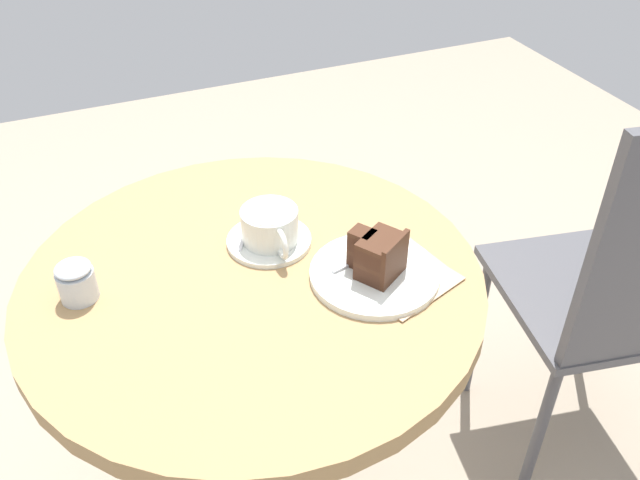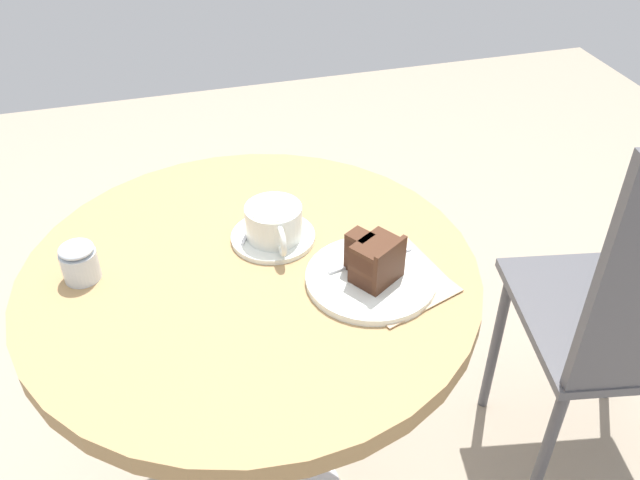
# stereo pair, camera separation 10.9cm
# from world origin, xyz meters

# --- Properties ---
(cafe_table) EXTENTS (0.75, 0.75, 0.68)m
(cafe_table) POSITION_xyz_m (0.00, 0.00, 0.57)
(cafe_table) COLOR #A37F51
(cafe_table) RESTS_ON ground
(saucer) EXTENTS (0.14, 0.14, 0.01)m
(saucer) POSITION_xyz_m (-0.07, 0.05, 0.69)
(saucer) COLOR silver
(saucer) RESTS_ON cafe_table
(coffee_cup) EXTENTS (0.13, 0.10, 0.06)m
(coffee_cup) POSITION_xyz_m (-0.07, 0.06, 0.72)
(coffee_cup) COLOR silver
(coffee_cup) RESTS_ON saucer
(teaspoon) EXTENTS (0.09, 0.05, 0.00)m
(teaspoon) POSITION_xyz_m (-0.11, 0.03, 0.70)
(teaspoon) COLOR silver
(teaspoon) RESTS_ON saucer
(cake_plate) EXTENTS (0.21, 0.21, 0.01)m
(cake_plate) POSITION_xyz_m (0.08, 0.18, 0.69)
(cake_plate) COLOR silver
(cake_plate) RESTS_ON cafe_table
(cake_slice) EXTENTS (0.10, 0.09, 0.08)m
(cake_slice) POSITION_xyz_m (0.08, 0.18, 0.73)
(cake_slice) COLOR #422619
(cake_slice) RESTS_ON cake_plate
(fork) EXTENTS (0.05, 0.15, 0.00)m
(fork) POSITION_xyz_m (0.04, 0.21, 0.70)
(fork) COLOR silver
(fork) RESTS_ON cake_plate
(napkin) EXTENTS (0.21, 0.19, 0.00)m
(napkin) POSITION_xyz_m (0.09, 0.21, 0.69)
(napkin) COLOR tan
(napkin) RESTS_ON cafe_table
(sugar_pot) EXTENTS (0.06, 0.06, 0.07)m
(sugar_pot) POSITION_xyz_m (-0.05, -0.26, 0.72)
(sugar_pot) COLOR silver
(sugar_pot) RESTS_ON cafe_table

